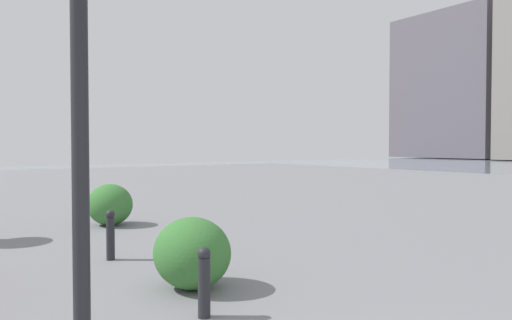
# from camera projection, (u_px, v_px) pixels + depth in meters

# --- Properties ---
(building_highrise) EXTENTS (15.44, 12.71, 20.76)m
(building_highrise) POSITION_uv_depth(u_px,v_px,m) (459.00, 88.00, 70.73)
(building_highrise) COLOR #5B5660
(building_highrise) RESTS_ON ground
(bollard_near) EXTENTS (0.13, 0.13, 0.68)m
(bollard_near) POSITION_uv_depth(u_px,v_px,m) (204.00, 281.00, 4.55)
(bollard_near) COLOR #232328
(bollard_near) RESTS_ON ground
(bollard_mid) EXTENTS (0.13, 0.13, 0.73)m
(bollard_mid) POSITION_uv_depth(u_px,v_px,m) (110.00, 234.00, 6.87)
(bollard_mid) COLOR #232328
(bollard_mid) RESTS_ON ground
(shrub_low) EXTENTS (0.97, 0.88, 0.83)m
(shrub_low) POSITION_uv_depth(u_px,v_px,m) (192.00, 253.00, 5.49)
(shrub_low) COLOR #387533
(shrub_low) RESTS_ON ground
(shrub_round) EXTENTS (1.01, 0.91, 0.86)m
(shrub_round) POSITION_uv_depth(u_px,v_px,m) (110.00, 205.00, 9.89)
(shrub_round) COLOR #387533
(shrub_round) RESTS_ON ground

